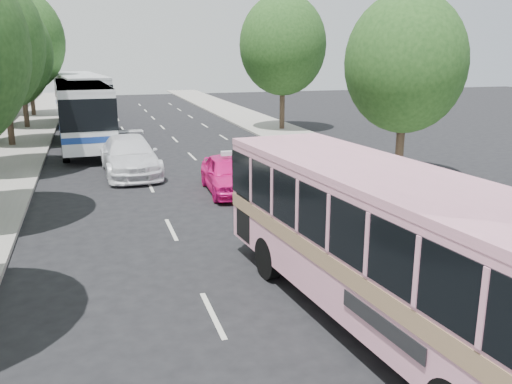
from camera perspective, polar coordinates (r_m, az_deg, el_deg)
name	(u,v)px	position (r m, az deg, el deg)	size (l,w,h in m)	color
ground	(267,270)	(14.19, 1.19, -8.20)	(120.00, 120.00, 0.00)	black
sidewalk_left	(10,152)	(33.16, -24.47, 3.90)	(4.00, 90.00, 0.15)	#9E998E
sidewalk_right	(295,138)	(35.21, 4.17, 5.70)	(4.00, 90.00, 0.12)	#9E998E
tree_left_d	(3,48)	(34.64, -25.11, 13.52)	(5.52, 5.52, 8.60)	#38281E
tree_left_e	(19,37)	(42.59, -23.68, 14.71)	(6.30, 6.30, 9.82)	#38281E
tree_left_f	(28,45)	(50.56, -22.90, 14.10)	(5.88, 5.88, 9.16)	#38281E
tree_right_near	(408,58)	(24.10, 15.72, 13.39)	(5.10, 5.10, 7.95)	#38281E
tree_right_far	(284,42)	(38.68, 2.99, 15.54)	(6.00, 6.00, 9.35)	#38281E
pink_bus	(383,232)	(11.10, 13.19, -4.10)	(3.63, 10.37, 3.24)	#F79FBC
pink_taxi	(228,174)	(21.63, -2.96, 1.91)	(1.77, 4.39, 1.50)	#EE1484
white_pickup	(130,156)	(25.53, -13.16, 3.75)	(2.39, 5.88, 1.71)	white
tour_coach_front	(82,109)	(33.32, -17.83, 8.33)	(3.37, 12.58, 3.73)	white
tour_coach_rear	(81,95)	(42.61, -17.98, 9.65)	(4.21, 13.08, 3.84)	silver
taxi_roof_sign	(228,153)	(21.47, -2.99, 4.09)	(0.55, 0.18, 0.18)	silver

